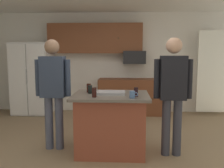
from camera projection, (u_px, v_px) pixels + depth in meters
floor at (101, 151)px, 3.99m from camera, size 7.04×7.04×0.00m
back_wall at (111, 63)px, 6.60m from camera, size 6.40×0.10×2.60m
french_door_window_panel at (216, 72)px, 6.09m from camera, size 0.90×0.06×2.00m
cabinet_run_upper at (95, 39)px, 6.35m from camera, size 2.40×0.38×0.75m
cabinet_run_lower at (134, 96)px, 6.36m from camera, size 1.80×0.63×0.90m
refrigerator at (33, 79)px, 6.35m from camera, size 0.94×0.76×1.81m
microwave_over_range at (134, 57)px, 6.25m from camera, size 0.56×0.40×0.32m
kitchen_island at (111, 123)px, 3.90m from camera, size 1.17×0.93×0.93m
person_guest_left at (173, 88)px, 3.70m from camera, size 0.57×0.24×1.79m
person_guest_right at (53, 86)px, 3.96m from camera, size 0.57×0.23×1.78m
glass_stout_tall at (90, 89)px, 3.91m from camera, size 0.07×0.07×0.13m
glass_dark_ale at (89, 88)px, 4.02m from camera, size 0.07×0.07×0.14m
glass_short_whisky at (136, 92)px, 3.63m from camera, size 0.06×0.06×0.14m
mug_ceramic_white at (132, 95)px, 3.51m from camera, size 0.12×0.08×0.10m
glass_pilsner at (94, 92)px, 3.58m from camera, size 0.07×0.07×0.14m
serving_tray at (111, 93)px, 3.86m from camera, size 0.44×0.30×0.04m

